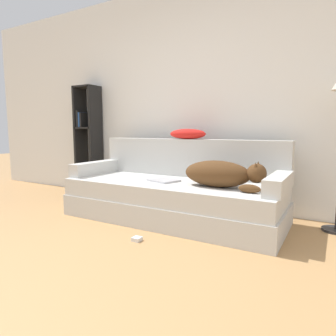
% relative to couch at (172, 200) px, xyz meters
% --- Properties ---
extents(ground_plane, '(20.00, 20.00, 0.00)m').
position_rel_couch_xyz_m(ground_plane, '(0.01, -1.68, -0.20)').
color(ground_plane, tan).
extents(wall_back, '(7.77, 0.06, 2.70)m').
position_rel_couch_xyz_m(wall_back, '(0.01, 0.71, 1.15)').
color(wall_back, white).
rests_on(wall_back, ground_plane).
extents(couch, '(2.28, 0.92, 0.41)m').
position_rel_couch_xyz_m(couch, '(0.00, 0.00, 0.00)').
color(couch, silver).
rests_on(couch, ground_plane).
extents(couch_backrest, '(2.24, 0.15, 0.43)m').
position_rel_couch_xyz_m(couch_backrest, '(-0.00, 0.39, 0.42)').
color(couch_backrest, silver).
rests_on(couch_backrest, couch).
extents(couch_arm_left, '(0.15, 0.73, 0.15)m').
position_rel_couch_xyz_m(couch_arm_left, '(-1.06, -0.01, 0.28)').
color(couch_arm_left, silver).
rests_on(couch_arm_left, couch).
extents(couch_arm_right, '(0.15, 0.73, 0.15)m').
position_rel_couch_xyz_m(couch_arm_right, '(1.06, -0.01, 0.28)').
color(couch_arm_right, silver).
rests_on(couch_arm_right, couch).
extents(dog, '(0.78, 0.31, 0.26)m').
position_rel_couch_xyz_m(dog, '(0.56, -0.07, 0.33)').
color(dog, '#513319').
rests_on(dog, couch).
extents(laptop, '(0.35, 0.31, 0.02)m').
position_rel_couch_xyz_m(laptop, '(-0.08, -0.04, 0.22)').
color(laptop, '#B7B7BC').
rests_on(laptop, couch).
extents(throw_pillow, '(0.44, 0.19, 0.12)m').
position_rel_couch_xyz_m(throw_pillow, '(-0.01, 0.38, 0.70)').
color(throw_pillow, red).
rests_on(throw_pillow, couch_backrest).
extents(bookshelf, '(0.34, 0.26, 1.56)m').
position_rel_couch_xyz_m(bookshelf, '(-1.71, 0.53, 0.66)').
color(bookshelf, black).
rests_on(bookshelf, ground_plane).
extents(power_adapter, '(0.07, 0.07, 0.03)m').
position_rel_couch_xyz_m(power_adapter, '(0.04, -0.71, -0.18)').
color(power_adapter, silver).
rests_on(power_adapter, ground_plane).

